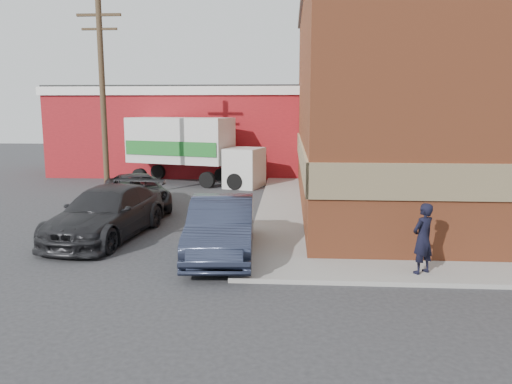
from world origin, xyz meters
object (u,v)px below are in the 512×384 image
(utility_pole, at_px, (103,97))
(man, at_px, (423,238))
(brick_building, at_px, (465,98))
(box_truck, at_px, (192,146))
(warehouse, at_px, (186,130))
(sedan, at_px, (222,227))
(suv_a, at_px, (136,192))
(suv_b, at_px, (107,213))

(utility_pole, xyz_separation_m, man, (11.84, -10.06, -3.72))
(brick_building, bearing_deg, box_truck, 158.33)
(warehouse, height_order, sedan, warehouse)
(box_truck, bearing_deg, suv_a, -81.40)
(man, xyz_separation_m, sedan, (-5.30, 1.56, -0.18))
(utility_pole, bearing_deg, box_truck, 59.77)
(brick_building, relative_size, warehouse, 1.12)
(warehouse, relative_size, suv_a, 3.13)
(warehouse, distance_m, man, 23.53)
(suv_a, bearing_deg, box_truck, 58.21)
(warehouse, bearing_deg, man, -63.86)
(suv_a, height_order, box_truck, box_truck)
(suv_b, height_order, box_truck, box_truck)
(sedan, height_order, suv_a, sedan)
(suv_b, bearing_deg, suv_a, 103.23)
(utility_pole, distance_m, box_truck, 6.51)
(utility_pole, bearing_deg, suv_a, -44.21)
(suv_b, distance_m, box_truck, 11.96)
(box_truck, bearing_deg, warehouse, 121.30)
(warehouse, height_order, man, warehouse)
(man, relative_size, suv_b, 0.32)
(suv_a, bearing_deg, suv_b, -107.68)
(utility_pole, bearing_deg, sedan, -52.42)
(utility_pole, height_order, box_truck, utility_pole)
(brick_building, relative_size, sedan, 3.55)
(brick_building, height_order, utility_pole, brick_building)
(brick_building, height_order, man, brick_building)
(utility_pole, relative_size, sedan, 1.75)
(brick_building, relative_size, suv_b, 3.19)
(utility_pole, relative_size, man, 4.99)
(sedan, height_order, suv_b, sedan)
(warehouse, xyz_separation_m, sedan, (5.04, -19.50, -1.97))
(man, distance_m, sedan, 5.52)
(brick_building, xyz_separation_m, box_truck, (-12.99, 5.16, -2.54))
(box_truck, bearing_deg, suv_b, -75.73)
(warehouse, bearing_deg, sedan, -75.51)
(suv_b, bearing_deg, warehouse, 100.51)
(sedan, bearing_deg, box_truck, 100.79)
(man, bearing_deg, utility_pole, -77.31)
(man, bearing_deg, box_truck, -96.82)
(utility_pole, distance_m, suv_b, 8.16)
(suv_a, xyz_separation_m, suv_b, (0.49, -4.80, 0.11))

